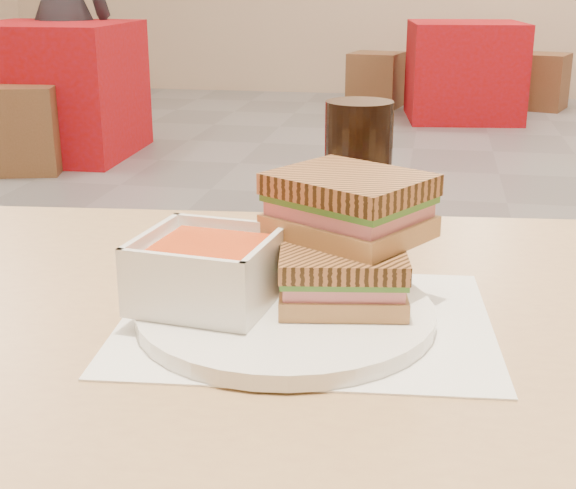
% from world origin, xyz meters
% --- Properties ---
extents(main_table, '(1.26, 0.81, 0.75)m').
position_xyz_m(main_table, '(0.08, -2.00, 0.64)').
color(main_table, tan).
rests_on(main_table, ground).
extents(tray_liner, '(0.36, 0.29, 0.00)m').
position_xyz_m(tray_liner, '(0.03, -2.01, 0.75)').
color(tray_liner, white).
rests_on(tray_liner, main_table).
extents(plate, '(0.27, 0.27, 0.01)m').
position_xyz_m(plate, '(0.01, -2.02, 0.76)').
color(plate, white).
rests_on(plate, tray_liner).
extents(soup_bowl, '(0.13, 0.13, 0.06)m').
position_xyz_m(soup_bowl, '(-0.06, -2.02, 0.80)').
color(soup_bowl, white).
rests_on(soup_bowl, plate).
extents(panini_lower, '(0.13, 0.11, 0.05)m').
position_xyz_m(panini_lower, '(0.06, -2.00, 0.79)').
color(panini_lower, '#B3814A').
rests_on(panini_lower, plate).
extents(panini_upper, '(0.17, 0.16, 0.06)m').
position_xyz_m(panini_upper, '(0.06, -1.95, 0.85)').
color(panini_upper, '#B3814A').
rests_on(panini_upper, panini_lower).
extents(cola_glass, '(0.08, 0.08, 0.17)m').
position_xyz_m(cola_glass, '(0.05, -1.77, 0.83)').
color(cola_glass, black).
rests_on(cola_glass, main_table).
extents(bg_table_0, '(0.93, 0.93, 0.79)m').
position_xyz_m(bg_table_0, '(-2.15, 1.94, 0.40)').
color(bg_table_0, '#950706').
rests_on(bg_table_0, ground).
extents(bg_table_2, '(0.92, 0.92, 0.73)m').
position_xyz_m(bg_table_2, '(0.32, 3.74, 0.36)').
color(bg_table_2, '#950706').
rests_on(bg_table_2, ground).
extents(bg_chair_0r, '(0.53, 0.53, 0.48)m').
position_xyz_m(bg_chair_0r, '(-2.16, 1.49, 0.24)').
color(bg_chair_0r, brown).
rests_on(bg_chair_0r, ground).
extents(bg_chair_2l, '(0.47, 0.47, 0.45)m').
position_xyz_m(bg_chair_2l, '(-0.39, 4.18, 0.23)').
color(bg_chair_2l, brown).
rests_on(bg_chair_2l, ground).
extents(bg_chair_2r, '(0.51, 0.51, 0.45)m').
position_xyz_m(bg_chair_2r, '(0.97, 4.36, 0.23)').
color(bg_chair_2r, brown).
rests_on(bg_chair_2r, ground).
extents(patron_a, '(0.67, 0.51, 1.65)m').
position_xyz_m(patron_a, '(-2.20, 2.20, 0.83)').
color(patron_a, black).
rests_on(patron_a, ground).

